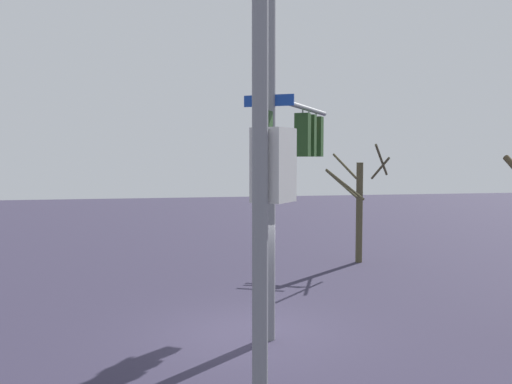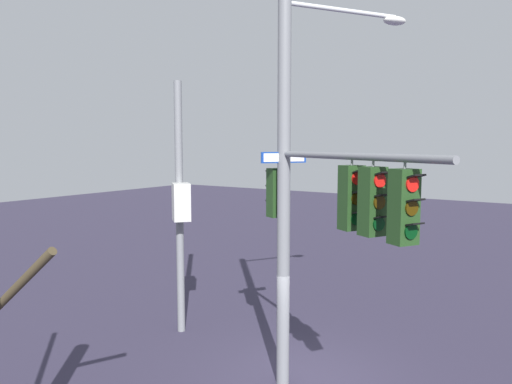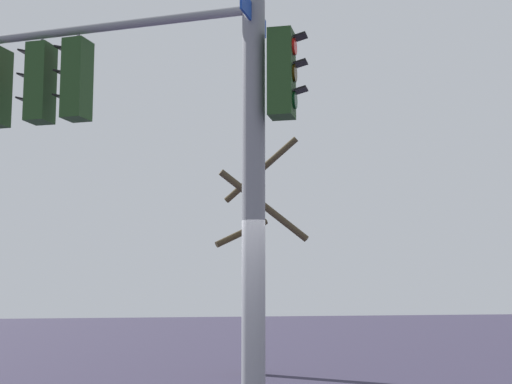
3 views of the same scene
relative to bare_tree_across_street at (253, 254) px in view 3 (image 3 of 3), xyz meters
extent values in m
cylinder|color=slate|center=(-1.57, -6.01, 1.91)|extent=(0.29, 0.29, 8.63)
cylinder|color=slate|center=(-3.57, -4.73, 2.78)|extent=(4.07, 2.66, 0.12)
cube|color=#1E3D19|center=(-3.69, -4.66, 2.08)|extent=(0.44, 0.46, 1.10)
cylinder|color=red|center=(-3.83, -4.57, 2.42)|extent=(0.14, 0.20, 0.22)
cube|color=black|center=(-3.89, -4.53, 2.54)|extent=(0.25, 0.26, 0.06)
cylinder|color=#352504|center=(-3.83, -4.57, 2.08)|extent=(0.14, 0.20, 0.22)
cube|color=black|center=(-3.89, -4.53, 2.20)|extent=(0.25, 0.26, 0.06)
cylinder|color=black|center=(-3.83, -4.57, 1.74)|extent=(0.14, 0.20, 0.22)
cube|color=black|center=(-3.89, -4.53, 1.86)|extent=(0.25, 0.26, 0.06)
cylinder|color=slate|center=(-3.69, -4.66, 2.71)|extent=(0.04, 0.04, 0.15)
cube|color=#1E3D19|center=(-4.17, -4.35, 2.08)|extent=(0.44, 0.46, 1.10)
cylinder|color=red|center=(-4.31, -4.27, 2.42)|extent=(0.13, 0.21, 0.22)
cube|color=black|center=(-4.38, -4.23, 2.54)|extent=(0.24, 0.26, 0.06)
cylinder|color=#352504|center=(-4.31, -4.27, 2.08)|extent=(0.13, 0.21, 0.22)
cube|color=black|center=(-4.38, -4.23, 2.20)|extent=(0.24, 0.26, 0.06)
cylinder|color=black|center=(-4.31, -4.27, 1.74)|extent=(0.13, 0.21, 0.22)
cube|color=black|center=(-4.38, -4.23, 1.86)|extent=(0.24, 0.26, 0.06)
cylinder|color=slate|center=(-4.17, -4.35, 2.71)|extent=(0.04, 0.04, 0.15)
cube|color=#1E3D19|center=(-1.26, -6.21, 1.91)|extent=(0.43, 0.46, 1.10)
cylinder|color=red|center=(-1.11, -6.29, 2.25)|extent=(0.13, 0.21, 0.22)
cube|color=black|center=(-1.05, -6.32, 2.37)|extent=(0.24, 0.26, 0.06)
cylinder|color=#352504|center=(-1.11, -6.29, 1.91)|extent=(0.13, 0.21, 0.22)
cube|color=black|center=(-1.05, -6.32, 2.03)|extent=(0.24, 0.26, 0.06)
cylinder|color=black|center=(-1.11, -6.29, 1.57)|extent=(0.13, 0.21, 0.22)
cube|color=black|center=(-1.05, -6.32, 1.69)|extent=(0.24, 0.26, 0.06)
cube|color=navy|center=(-1.57, -6.01, 2.71)|extent=(0.59, 0.96, 0.24)
cube|color=white|center=(-1.58, -6.00, 2.71)|extent=(0.52, 0.86, 0.18)
cylinder|color=#433825|center=(-0.02, -0.01, -0.17)|extent=(0.38, 0.38, 4.46)
cylinder|color=#433825|center=(0.36, 0.68, 1.86)|extent=(1.51, 0.92, 1.41)
cylinder|color=#433825|center=(-0.10, 0.55, 0.47)|extent=(1.19, 0.30, 0.65)
cylinder|color=#433825|center=(0.00, -0.88, 0.89)|extent=(1.82, 0.17, 1.37)
camera|label=1|loc=(9.39, -8.44, 1.53)|focal=37.26mm
camera|label=2|loc=(-6.80, 2.93, 2.97)|focal=33.46mm
camera|label=3|loc=(-3.89, -14.83, -0.76)|focal=52.70mm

